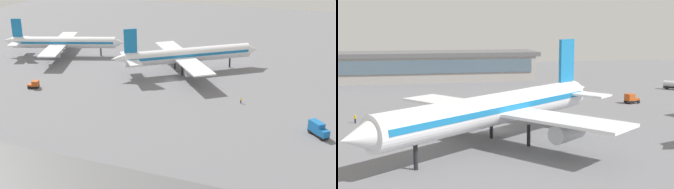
# 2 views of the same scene
# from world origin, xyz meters

# --- Properties ---
(ground) EXTENTS (288.00, 288.00, 0.00)m
(ground) POSITION_xyz_m (0.00, 0.00, 0.00)
(ground) COLOR slate
(airplane_at_gate) EXTENTS (43.58, 37.83, 15.87)m
(airplane_at_gate) POSITION_xyz_m (1.69, 10.08, 5.77)
(airplane_at_gate) COLOR white
(airplane_at_gate) RESTS_ON ground
(airplane_taxiing) EXTENTS (44.46, 36.63, 14.05)m
(airplane_taxiing) POSITION_xyz_m (-48.09, 11.58, 5.11)
(airplane_taxiing) COLOR white
(airplane_taxiing) RESTS_ON ground
(baggage_tug) EXTENTS (3.61, 2.97, 2.30)m
(baggage_tug) POSITION_xyz_m (-36.04, -22.17, 1.16)
(baggage_tug) COLOR black
(baggage_tug) RESTS_ON ground
(catering_truck) EXTENTS (5.22, 5.38, 3.30)m
(catering_truck) POSITION_xyz_m (46.44, -24.83, 1.70)
(catering_truck) COLOR black
(catering_truck) RESTS_ON ground
(ground_crew_worker) EXTENTS (0.51, 0.53, 1.67)m
(ground_crew_worker) POSITION_xyz_m (25.14, -11.42, 0.85)
(ground_crew_worker) COLOR #1E2338
(ground_crew_worker) RESTS_ON ground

